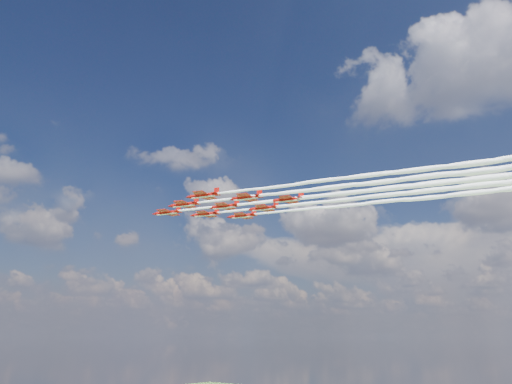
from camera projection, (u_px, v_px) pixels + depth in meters
jet_lead at (331, 195)px, 129.26m from camera, size 102.04×33.32×2.47m
jet_row2_port at (363, 184)px, 120.28m from camera, size 102.04×33.32×2.47m
jet_row2_starb at (372, 197)px, 131.22m from camera, size 102.04×33.32×2.47m
jet_row3_port at (400, 172)px, 111.31m from camera, size 102.04×33.32×2.47m
jet_row3_centre at (406, 187)px, 122.25m from camera, size 102.04×33.32×2.47m
jet_row3_starb at (412, 199)px, 133.19m from camera, size 102.04×33.32×2.47m
jet_row4_port at (446, 175)px, 113.28m from camera, size 102.04×33.32×2.47m
jet_row4_starb at (448, 189)px, 124.22m from camera, size 102.04×33.32×2.47m
jet_tail at (490, 177)px, 115.25m from camera, size 102.04×33.32×2.47m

